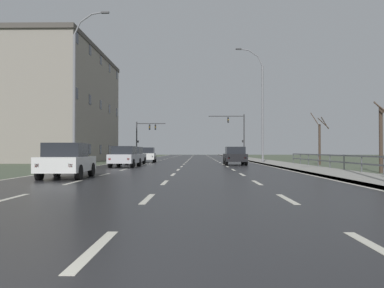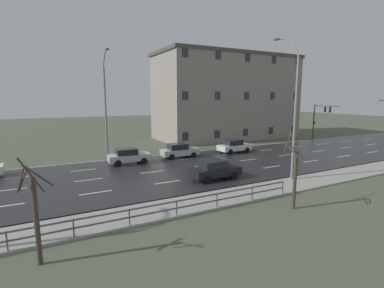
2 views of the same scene
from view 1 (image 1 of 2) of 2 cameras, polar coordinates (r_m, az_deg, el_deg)
ground_plane at (r=51.19m, az=-0.58°, el=-2.37°), size 160.00×160.00×0.12m
road_asphalt_strip at (r=63.18m, az=-0.30°, el=-2.03°), size 14.00×120.00×0.03m
sidewalk_right at (r=63.57m, az=7.32°, el=-1.97°), size 3.00×120.00×0.12m
guardrail at (r=24.99m, az=20.94°, el=-2.07°), size 0.07×29.12×1.00m
street_lamp_midground at (r=41.89m, az=9.33°, el=4.99°), size 2.73×0.24×11.36m
street_lamp_left_bank at (r=31.33m, az=-15.43°, el=6.94°), size 2.58×0.24×11.25m
traffic_signal_right at (r=60.95m, az=6.24°, el=1.92°), size 5.20×0.36×6.49m
traffic_signal_left at (r=62.85m, az=-6.55°, el=1.42°), size 4.38×0.36×5.54m
car_far_right at (r=37.38m, az=-8.10°, el=-1.57°), size 1.98×4.17×1.57m
car_far_left at (r=19.37m, az=-16.63°, el=-2.15°), size 1.99×4.18×1.57m
car_mid_centre at (r=36.09m, az=5.85°, el=-1.60°), size 1.86×4.11×1.57m
car_distant at (r=31.64m, az=-9.08°, el=-1.69°), size 1.98×4.17×1.57m
car_near_right at (r=44.38m, az=-6.17°, el=-1.47°), size 1.99×4.18×1.57m
brick_building at (r=53.83m, az=-17.65°, el=4.95°), size 10.47×23.07×13.38m
bare_tree_near at (r=25.49m, az=24.34°, el=1.07°), size 1.18×1.23×4.48m
bare_tree_mid at (r=38.28m, az=16.96°, el=0.32°), size 1.51×1.08×4.61m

